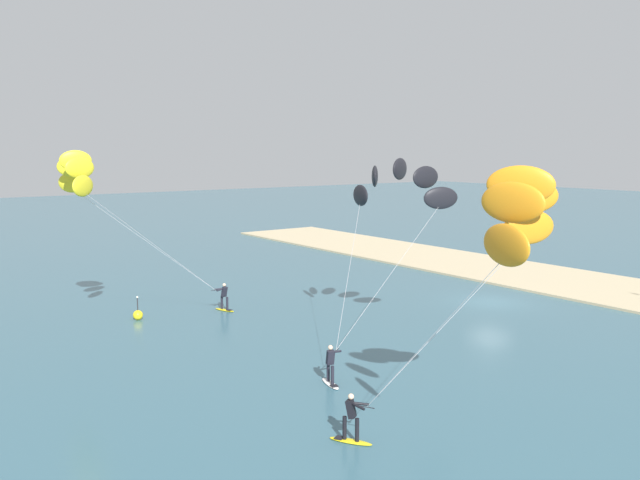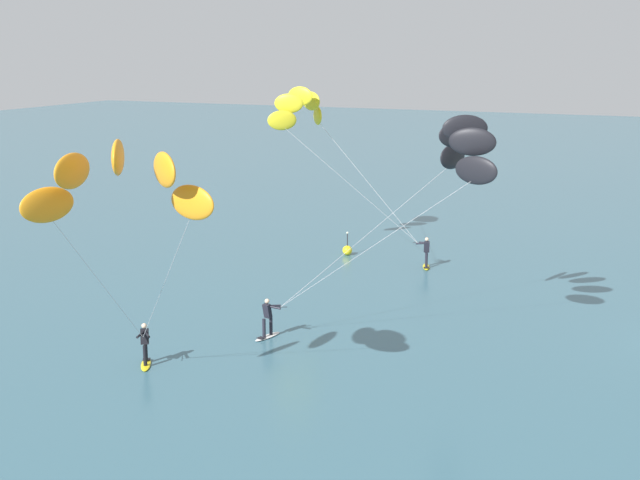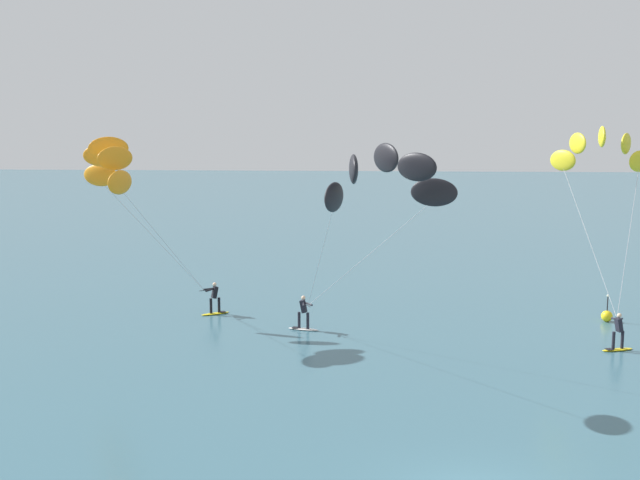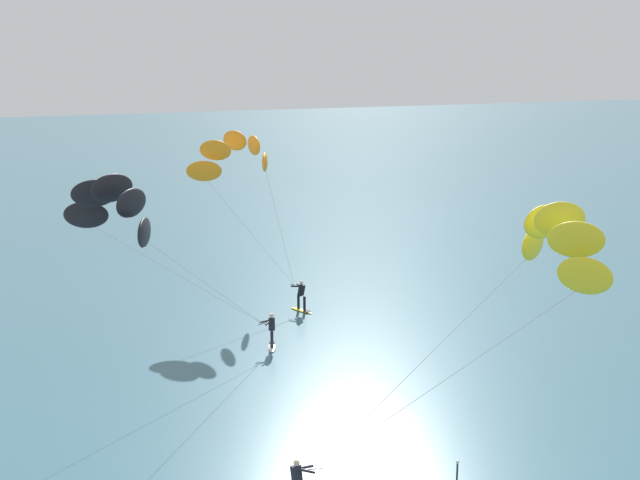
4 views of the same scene
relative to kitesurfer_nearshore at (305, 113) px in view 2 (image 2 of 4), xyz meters
The scene contains 4 objects.
kitesurfer_nearshore is the anchor object (origin of this frame).
kitesurfer_mid_water 24.59m from the kitesurfer_nearshore, 168.85° to the right, with size 7.24×5.92×9.18m.
kitesurfer_far_out 16.62m from the kitesurfer_nearshore, 133.80° to the right, with size 7.30×9.42×9.21m.
marker_buoy 8.23m from the kitesurfer_nearshore, 91.84° to the right, with size 0.56×0.56×1.38m.
Camera 2 is at (-37.26, 1.25, 12.02)m, focal length 49.56 mm.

